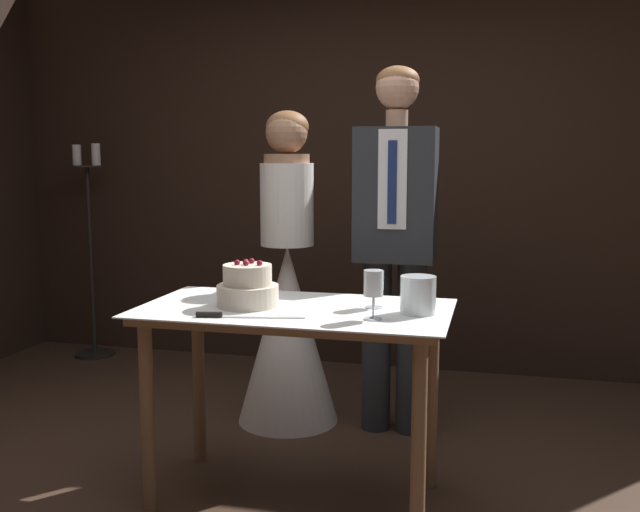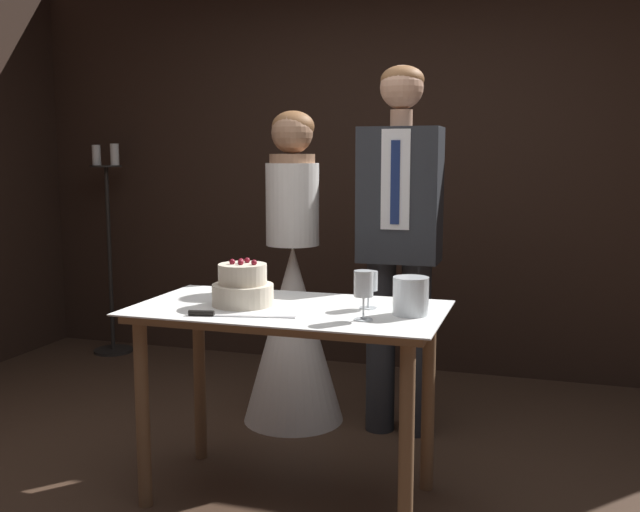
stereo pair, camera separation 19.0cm
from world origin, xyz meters
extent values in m
plane|color=#422D21|center=(0.00, 0.00, 0.00)|extent=(40.00, 40.00, 0.00)
cube|color=black|center=(0.00, 2.19, 1.34)|extent=(5.46, 0.12, 2.69)
cylinder|color=brown|center=(-0.54, -0.11, 0.39)|extent=(0.06, 0.06, 0.77)
cylinder|color=brown|center=(0.54, -0.11, 0.39)|extent=(0.06, 0.06, 0.77)
cylinder|color=brown|center=(-0.54, 0.39, 0.39)|extent=(0.06, 0.06, 0.77)
cylinder|color=brown|center=(0.54, 0.39, 0.39)|extent=(0.06, 0.06, 0.77)
cube|color=brown|center=(0.00, 0.14, 0.79)|extent=(1.20, 0.62, 0.03)
cube|color=white|center=(0.00, 0.14, 0.81)|extent=(1.26, 0.68, 0.01)
cylinder|color=beige|center=(-0.20, 0.12, 0.86)|extent=(0.25, 0.25, 0.09)
cylinder|color=beige|center=(-0.20, 0.12, 0.94)|extent=(0.20, 0.20, 0.08)
sphere|color=maroon|center=(-0.14, 0.11, 1.00)|extent=(0.02, 0.02, 0.02)
sphere|color=maroon|center=(-0.19, 0.16, 1.00)|extent=(0.02, 0.02, 0.02)
sphere|color=maroon|center=(-0.21, 0.13, 1.00)|extent=(0.02, 0.02, 0.02)
sphere|color=maroon|center=(-0.23, 0.10, 1.00)|extent=(0.02, 0.02, 0.02)
sphere|color=maroon|center=(-0.19, 0.09, 1.00)|extent=(0.02, 0.02, 0.02)
cube|color=silver|center=(-0.06, -0.07, 0.82)|extent=(0.31, 0.08, 0.00)
cylinder|color=black|center=(-0.27, -0.12, 0.83)|extent=(0.10, 0.04, 0.02)
cylinder|color=silver|center=(0.34, 0.00, 0.82)|extent=(0.07, 0.07, 0.00)
cylinder|color=silver|center=(0.34, 0.00, 0.86)|extent=(0.01, 0.01, 0.09)
cylinder|color=silver|center=(0.34, 0.00, 0.95)|extent=(0.07, 0.07, 0.10)
cylinder|color=maroon|center=(0.34, 0.00, 0.92)|extent=(0.06, 0.06, 0.03)
cylinder|color=silver|center=(0.31, 0.21, 0.82)|extent=(0.07, 0.07, 0.00)
cylinder|color=silver|center=(0.31, 0.21, 0.85)|extent=(0.01, 0.01, 0.07)
cylinder|color=silver|center=(0.31, 0.21, 0.93)|extent=(0.08, 0.08, 0.08)
cylinder|color=silver|center=(0.50, 0.15, 0.89)|extent=(0.14, 0.14, 0.15)
cylinder|color=white|center=(0.50, 0.15, 0.85)|extent=(0.06, 0.06, 0.07)
sphere|color=#F9CC4C|center=(0.50, 0.15, 0.89)|extent=(0.02, 0.02, 0.02)
cone|color=white|center=(-0.29, 0.99, 0.48)|extent=(0.54, 0.54, 0.96)
cylinder|color=white|center=(-0.29, 0.99, 1.17)|extent=(0.28, 0.28, 0.43)
cylinder|color=#A37556|center=(-0.29, 0.99, 1.41)|extent=(0.24, 0.24, 0.05)
sphere|color=#A37556|center=(-0.29, 0.99, 1.54)|extent=(0.22, 0.22, 0.22)
ellipsoid|color=brown|center=(-0.29, 1.01, 1.58)|extent=(0.22, 0.22, 0.16)
cylinder|color=#282B30|center=(0.19, 0.99, 0.45)|extent=(0.15, 0.15, 0.90)
cylinder|color=#282B30|center=(0.37, 0.99, 0.45)|extent=(0.15, 0.15, 0.90)
cube|color=#282B30|center=(0.28, 0.99, 1.23)|extent=(0.40, 0.24, 0.67)
cube|color=white|center=(0.28, 0.87, 1.31)|extent=(0.14, 0.01, 0.48)
cube|color=navy|center=(0.28, 0.86, 1.30)|extent=(0.04, 0.01, 0.40)
cylinder|color=tan|center=(0.28, 0.99, 1.61)|extent=(0.11, 0.11, 0.08)
sphere|color=tan|center=(0.28, 0.99, 1.76)|extent=(0.21, 0.21, 0.21)
ellipsoid|color=brown|center=(0.28, 1.00, 1.80)|extent=(0.21, 0.21, 0.14)
cylinder|color=black|center=(-2.01, 1.88, 0.01)|extent=(0.28, 0.28, 0.02)
cylinder|color=black|center=(-2.01, 1.88, 0.69)|extent=(0.03, 0.03, 1.33)
cylinder|color=black|center=(-2.01, 1.88, 1.36)|extent=(0.22, 0.22, 0.01)
cylinder|color=white|center=(-2.09, 1.88, 1.44)|extent=(0.06, 0.06, 0.14)
cylinder|color=white|center=(-1.94, 1.88, 1.44)|extent=(0.06, 0.06, 0.15)
camera|label=1|loc=(0.79, -2.58, 1.41)|focal=40.00mm
camera|label=2|loc=(0.97, -2.53, 1.41)|focal=40.00mm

